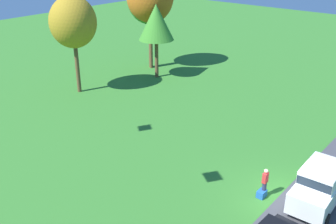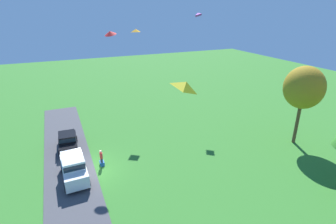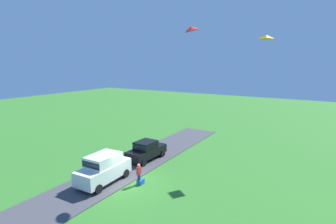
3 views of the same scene
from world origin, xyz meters
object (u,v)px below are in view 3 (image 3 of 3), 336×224
object	(u,v)px
kite_delta_low_drifter	(191,29)
kite_diamond_high_right	(266,37)
car_sedan_far_end	(146,150)
cooler_box	(141,182)
car_suv_by_flagpole	(103,167)
person_on_lawn	(139,174)

from	to	relation	value
kite_delta_low_drifter	kite_diamond_high_right	size ratio (longest dim) A/B	1.13
kite_diamond_high_right	car_sedan_far_end	bearing A→B (deg)	-62.13
cooler_box	kite_delta_low_drifter	distance (m)	12.44
car_suv_by_flagpole	person_on_lawn	world-z (taller)	car_suv_by_flagpole
kite_diamond_high_right	cooler_box	bearing A→B (deg)	-35.55
car_suv_by_flagpole	kite_diamond_high_right	world-z (taller)	kite_diamond_high_right
car_suv_by_flagpole	cooler_box	world-z (taller)	car_suv_by_flagpole
car_sedan_far_end	kite_delta_low_drifter	xyz separation A→B (m)	(1.01, 5.17, 10.85)
car_sedan_far_end	kite_diamond_high_right	distance (m)	15.02
car_suv_by_flagpole	cooler_box	bearing A→B (deg)	117.53
cooler_box	kite_diamond_high_right	world-z (taller)	kite_diamond_high_right
car_sedan_far_end	person_on_lawn	xyz separation A→B (m)	(4.62, 2.67, -0.16)
car_suv_by_flagpole	cooler_box	xyz separation A→B (m)	(-1.34, 2.58, -1.10)
kite_delta_low_drifter	cooler_box	bearing A→B (deg)	-35.43
car_suv_by_flagpole	kite_diamond_high_right	bearing A→B (deg)	139.18
car_sedan_far_end	car_suv_by_flagpole	distance (m)	5.82
car_suv_by_flagpole	cooler_box	size ratio (longest dim) A/B	8.33
car_sedan_far_end	cooler_box	xyz separation A→B (m)	(4.47, 2.71, -0.84)
car_sedan_far_end	car_suv_by_flagpole	world-z (taller)	car_suv_by_flagpole
person_on_lawn	kite_diamond_high_right	size ratio (longest dim) A/B	1.72
person_on_lawn	kite_diamond_high_right	world-z (taller)	kite_diamond_high_right
kite_delta_low_drifter	kite_diamond_high_right	world-z (taller)	kite_delta_low_drifter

